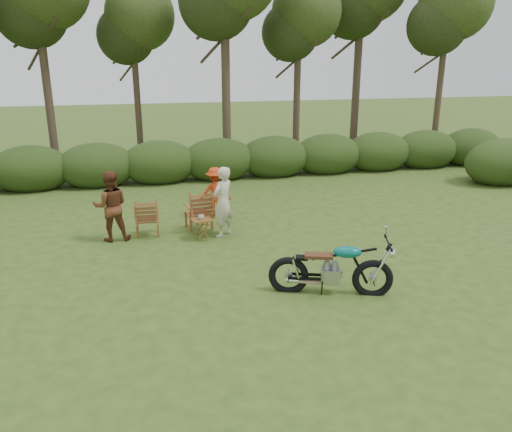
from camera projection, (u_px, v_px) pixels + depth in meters
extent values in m
plane|color=#2F4617|center=(309.00, 289.00, 8.98)|extent=(80.00, 80.00, 0.00)
cylinder|color=#3C2C20|center=(45.00, 70.00, 16.83)|extent=(0.28, 0.28, 7.20)
cylinder|color=#3C2C20|center=(136.00, 81.00, 18.69)|extent=(0.24, 0.24, 6.30)
sphere|color=#2A4118|center=(132.00, 25.00, 18.10)|extent=(2.52, 2.52, 2.52)
cylinder|color=#3C2C20|center=(226.00, 63.00, 17.17)|extent=(0.30, 0.30, 7.65)
cylinder|color=#3C2C20|center=(297.00, 78.00, 19.07)|extent=(0.26, 0.26, 6.48)
sphere|color=#2A4118|center=(299.00, 22.00, 18.47)|extent=(2.59, 2.59, 2.59)
cylinder|color=#3C2C20|center=(358.00, 58.00, 20.58)|extent=(0.32, 0.32, 7.92)
cylinder|color=#3C2C20|center=(441.00, 73.00, 19.31)|extent=(0.24, 0.24, 6.84)
sphere|color=#2A4118|center=(448.00, 14.00, 18.67)|extent=(2.74, 2.74, 2.74)
ellipsoid|color=#253A15|center=(31.00, 169.00, 15.67)|extent=(2.52, 1.68, 1.51)
ellipsoid|color=#253A15|center=(97.00, 166.00, 16.15)|extent=(2.52, 1.68, 1.51)
ellipsoid|color=#253A15|center=(159.00, 163.00, 16.62)|extent=(2.52, 1.68, 1.51)
ellipsoid|color=#253A15|center=(219.00, 160.00, 17.09)|extent=(2.52, 1.68, 1.51)
ellipsoid|color=#253A15|center=(274.00, 157.00, 17.57)|extent=(2.52, 1.68, 1.51)
ellipsoid|color=#253A15|center=(327.00, 155.00, 18.04)|extent=(2.52, 1.68, 1.51)
ellipsoid|color=#253A15|center=(378.00, 152.00, 18.52)|extent=(2.52, 1.68, 1.51)
ellipsoid|color=#253A15|center=(425.00, 150.00, 18.99)|extent=(2.52, 1.68, 1.51)
ellipsoid|color=#253A15|center=(471.00, 148.00, 19.47)|extent=(2.52, 1.68, 1.51)
ellipsoid|color=#253A15|center=(503.00, 163.00, 16.45)|extent=(2.70, 1.80, 1.62)
imported|color=beige|center=(201.00, 217.00, 11.31)|extent=(0.13, 0.13, 0.10)
imported|color=beige|center=(224.00, 236.00, 11.68)|extent=(0.71, 0.69, 1.64)
imported|color=#592E19|center=(114.00, 240.00, 11.42)|extent=(0.78, 0.61, 1.61)
imported|color=red|center=(216.00, 216.00, 13.12)|extent=(0.87, 0.53, 1.31)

